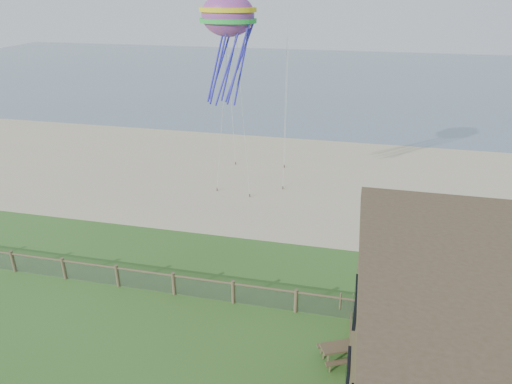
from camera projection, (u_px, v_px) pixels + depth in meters
sand_beach at (286, 177)px, 36.05m from camera, size 72.00×20.00×0.02m
ocean at (329, 77)px, 75.12m from camera, size 160.00×68.00×0.02m
chainlink_fence at (233, 293)px, 21.62m from camera, size 36.20×0.20×1.25m
picnic_table at (341, 353)px, 18.37m from camera, size 2.02×1.82×0.70m
octopus_kite at (229, 47)px, 26.20m from camera, size 3.51×2.65×6.78m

